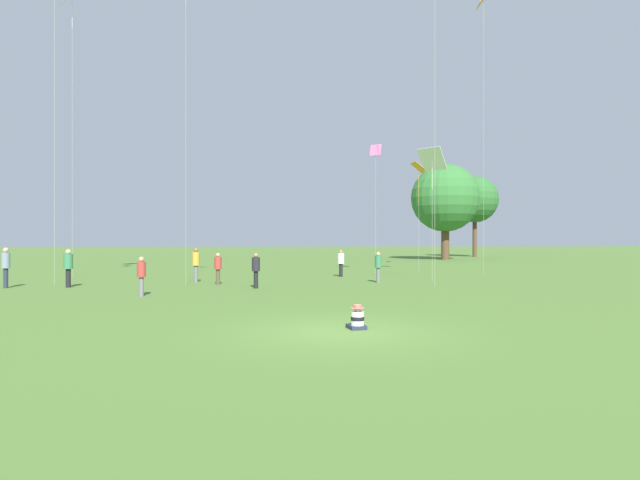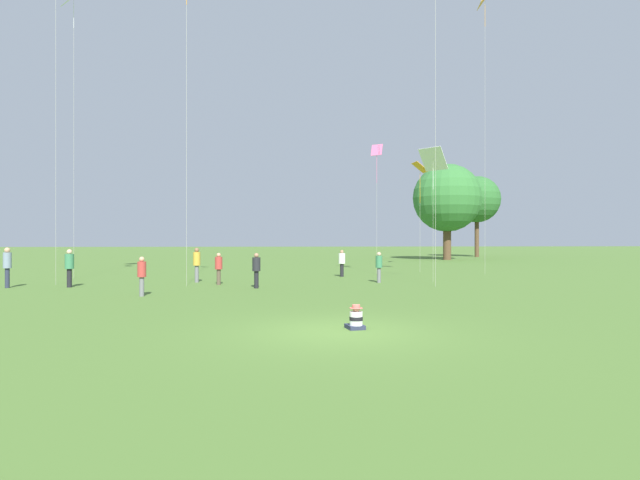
{
  "view_description": "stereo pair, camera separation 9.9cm",
  "coord_description": "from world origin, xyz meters",
  "px_view_note": "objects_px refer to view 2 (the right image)",
  "views": [
    {
      "loc": [
        -1.5,
        -11.81,
        2.2
      ],
      "look_at": [
        0.15,
        6.97,
        2.19
      ],
      "focal_mm": 28.0,
      "sensor_mm": 36.0,
      "label": 1
    },
    {
      "loc": [
        -1.4,
        -11.82,
        2.2
      ],
      "look_at": [
        0.15,
        6.97,
        2.19
      ],
      "focal_mm": 28.0,
      "sensor_mm": 36.0,
      "label": 2
    }
  ],
  "objects_px": {
    "kite_3": "(74,4)",
    "kite_4": "(420,170)",
    "person_standing_3": "(142,273)",
    "person_standing_2": "(197,262)",
    "distant_tree_1": "(477,200)",
    "distant_tree_0": "(447,198)",
    "person_standing_7": "(7,264)",
    "kite_0": "(377,156)",
    "person_standing_5": "(342,261)",
    "person_standing_1": "(69,265)",
    "kite_5": "(433,161)",
    "person_standing_6": "(379,264)",
    "kite_2": "(485,6)",
    "person_standing_0": "(256,267)",
    "seated_toddler": "(356,319)",
    "person_standing_4": "(219,266)"
  },
  "relations": [
    {
      "from": "person_standing_2",
      "to": "person_standing_6",
      "type": "xyz_separation_m",
      "value": [
        9.35,
        -0.94,
        -0.13
      ]
    },
    {
      "from": "distant_tree_0",
      "to": "distant_tree_1",
      "type": "xyz_separation_m",
      "value": [
        6.85,
        8.57,
        0.58
      ]
    },
    {
      "from": "kite_3",
      "to": "kite_4",
      "type": "bearing_deg",
      "value": 101.96
    },
    {
      "from": "person_standing_5",
      "to": "person_standing_2",
      "type": "bearing_deg",
      "value": -148.17
    },
    {
      "from": "person_standing_1",
      "to": "kite_4",
      "type": "relative_size",
      "value": 0.24
    },
    {
      "from": "distant_tree_1",
      "to": "person_standing_2",
      "type": "bearing_deg",
      "value": -129.54
    },
    {
      "from": "person_standing_2",
      "to": "person_standing_5",
      "type": "xyz_separation_m",
      "value": [
        7.98,
        3.37,
        -0.13
      ]
    },
    {
      "from": "kite_0",
      "to": "kite_3",
      "type": "height_order",
      "value": "kite_3"
    },
    {
      "from": "person_standing_1",
      "to": "kite_4",
      "type": "height_order",
      "value": "kite_4"
    },
    {
      "from": "person_standing_6",
      "to": "kite_5",
      "type": "relative_size",
      "value": 0.23
    },
    {
      "from": "kite_2",
      "to": "kite_4",
      "type": "distance_m",
      "value": 10.93
    },
    {
      "from": "person_standing_2",
      "to": "kite_4",
      "type": "distance_m",
      "value": 16.59
    },
    {
      "from": "kite_4",
      "to": "person_standing_1",
      "type": "bearing_deg",
      "value": 156.15
    },
    {
      "from": "person_standing_5",
      "to": "kite_0",
      "type": "xyz_separation_m",
      "value": [
        2.58,
        2.35,
        6.72
      ]
    },
    {
      "from": "seated_toddler",
      "to": "kite_4",
      "type": "relative_size",
      "value": 0.08
    },
    {
      "from": "person_standing_1",
      "to": "kite_3",
      "type": "xyz_separation_m",
      "value": [
        -2.08,
        5.76,
        14.74
      ]
    },
    {
      "from": "person_standing_1",
      "to": "kite_2",
      "type": "bearing_deg",
      "value": -109.76
    },
    {
      "from": "person_standing_2",
      "to": "kite_0",
      "type": "xyz_separation_m",
      "value": [
        10.56,
        5.72,
        6.59
      ]
    },
    {
      "from": "person_standing_1",
      "to": "distant_tree_0",
      "type": "xyz_separation_m",
      "value": [
        28.05,
        29.38,
        5.72
      ]
    },
    {
      "from": "person_standing_7",
      "to": "kite_2",
      "type": "distance_m",
      "value": 30.71
    },
    {
      "from": "seated_toddler",
      "to": "person_standing_0",
      "type": "bearing_deg",
      "value": 94.7
    },
    {
      "from": "kite_5",
      "to": "distant_tree_0",
      "type": "bearing_deg",
      "value": -16.78
    },
    {
      "from": "person_standing_7",
      "to": "distant_tree_0",
      "type": "relative_size",
      "value": 0.18
    },
    {
      "from": "person_standing_1",
      "to": "person_standing_2",
      "type": "relative_size",
      "value": 0.98
    },
    {
      "from": "distant_tree_1",
      "to": "person_standing_4",
      "type": "bearing_deg",
      "value": -127.14
    },
    {
      "from": "kite_3",
      "to": "distant_tree_0",
      "type": "height_order",
      "value": "kite_3"
    },
    {
      "from": "person_standing_6",
      "to": "person_standing_7",
      "type": "height_order",
      "value": "person_standing_7"
    },
    {
      "from": "person_standing_1",
      "to": "kite_5",
      "type": "distance_m",
      "value": 18.61
    },
    {
      "from": "kite_3",
      "to": "distant_tree_1",
      "type": "relative_size",
      "value": 1.61
    },
    {
      "from": "kite_3",
      "to": "kite_4",
      "type": "height_order",
      "value": "kite_3"
    },
    {
      "from": "distant_tree_0",
      "to": "person_standing_7",
      "type": "bearing_deg",
      "value": -136.28
    },
    {
      "from": "person_standing_7",
      "to": "kite_0",
      "type": "distance_m",
      "value": 21.38
    },
    {
      "from": "person_standing_1",
      "to": "kite_5",
      "type": "xyz_separation_m",
      "value": [
        17.75,
        1.69,
        5.32
      ]
    },
    {
      "from": "person_standing_2",
      "to": "person_standing_3",
      "type": "distance_m",
      "value": 6.38
    },
    {
      "from": "distant_tree_0",
      "to": "person_standing_6",
      "type": "bearing_deg",
      "value": -115.3
    },
    {
      "from": "person_standing_3",
      "to": "person_standing_5",
      "type": "distance_m",
      "value": 13.24
    },
    {
      "from": "seated_toddler",
      "to": "kite_3",
      "type": "xyz_separation_m",
      "value": [
        -13.64,
        17.53,
        15.52
      ]
    },
    {
      "from": "person_standing_5",
      "to": "person_standing_1",
      "type": "bearing_deg",
      "value": -148.37
    },
    {
      "from": "seated_toddler",
      "to": "kite_3",
      "type": "relative_size",
      "value": 0.04
    },
    {
      "from": "person_standing_2",
      "to": "person_standing_0",
      "type": "bearing_deg",
      "value": -47.15
    },
    {
      "from": "distant_tree_0",
      "to": "distant_tree_1",
      "type": "distance_m",
      "value": 10.99
    },
    {
      "from": "person_standing_3",
      "to": "kite_3",
      "type": "height_order",
      "value": "kite_3"
    },
    {
      "from": "distant_tree_1",
      "to": "kite_2",
      "type": "bearing_deg",
      "value": -111.35
    },
    {
      "from": "kite_3",
      "to": "kite_5",
      "type": "height_order",
      "value": "kite_3"
    },
    {
      "from": "person_standing_2",
      "to": "kite_0",
      "type": "distance_m",
      "value": 13.7
    },
    {
      "from": "person_standing_4",
      "to": "kite_5",
      "type": "xyz_separation_m",
      "value": [
        11.02,
        0.95,
        5.44
      ]
    },
    {
      "from": "person_standing_0",
      "to": "person_standing_1",
      "type": "height_order",
      "value": "person_standing_1"
    },
    {
      "from": "kite_5",
      "to": "distant_tree_0",
      "type": "xyz_separation_m",
      "value": [
        10.31,
        27.69,
        0.4
      ]
    },
    {
      "from": "kite_4",
      "to": "kite_5",
      "type": "relative_size",
      "value": 1.07
    },
    {
      "from": "person_standing_5",
      "to": "distant_tree_1",
      "type": "distance_m",
      "value": 39.36
    }
  ]
}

